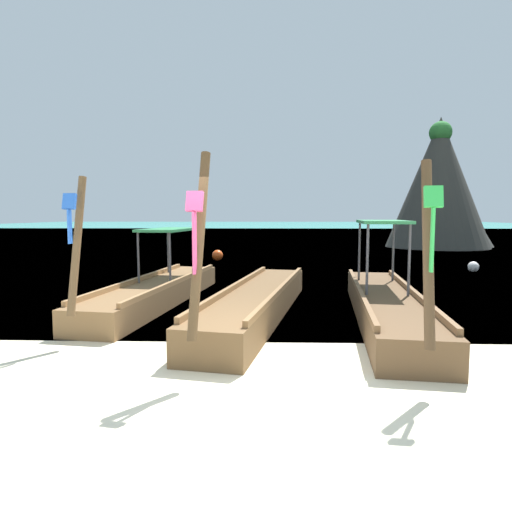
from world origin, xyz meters
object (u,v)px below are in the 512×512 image
at_px(longtail_boat_green_ribbon, 386,303).
at_px(mooring_buoy_near, 218,255).
at_px(longtail_boat_blue_ribbon, 157,290).
at_px(longtail_boat_pink_ribbon, 257,302).
at_px(karst_rock, 441,185).
at_px(mooring_buoy_far, 473,267).

xyz_separation_m(longtail_boat_green_ribbon, mooring_buoy_near, (-4.52, 10.77, -0.09)).
relative_size(longtail_boat_blue_ribbon, mooring_buoy_near, 13.66).
height_order(longtail_boat_blue_ribbon, longtail_boat_pink_ribbon, longtail_boat_pink_ribbon).
relative_size(longtail_boat_blue_ribbon, karst_rock, 0.82).
xyz_separation_m(longtail_boat_green_ribbon, mooring_buoy_far, (4.97, 7.21, -0.14)).
bearing_deg(mooring_buoy_far, karst_rock, 74.39).
bearing_deg(longtail_boat_pink_ribbon, longtail_boat_green_ribbon, -4.95).
height_order(longtail_boat_blue_ribbon, longtail_boat_green_ribbon, longtail_boat_green_ribbon).
height_order(longtail_boat_blue_ribbon, mooring_buoy_far, longtail_boat_blue_ribbon).
distance_m(longtail_boat_blue_ribbon, mooring_buoy_far, 11.35).
bearing_deg(longtail_boat_green_ribbon, mooring_buoy_far, 55.41).
bearing_deg(mooring_buoy_far, longtail_boat_pink_ribbon, -136.83).
distance_m(longtail_boat_pink_ribbon, longtail_boat_green_ribbon, 2.50).
relative_size(longtail_boat_blue_ribbon, longtail_boat_green_ribbon, 0.96).
bearing_deg(mooring_buoy_near, longtail_boat_pink_ribbon, -79.07).
xyz_separation_m(longtail_boat_pink_ribbon, karst_rock, (10.88, 19.22, 3.57)).
bearing_deg(longtail_boat_blue_ribbon, mooring_buoy_near, 88.21).
distance_m(karst_rock, mooring_buoy_far, 13.21).
height_order(longtail_boat_blue_ribbon, karst_rock, karst_rock).
bearing_deg(mooring_buoy_far, longtail_boat_green_ribbon, -124.59).
bearing_deg(karst_rock, longtail_boat_pink_ribbon, -119.50).
xyz_separation_m(longtail_boat_pink_ribbon, longtail_boat_green_ribbon, (2.49, -0.22, 0.04)).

